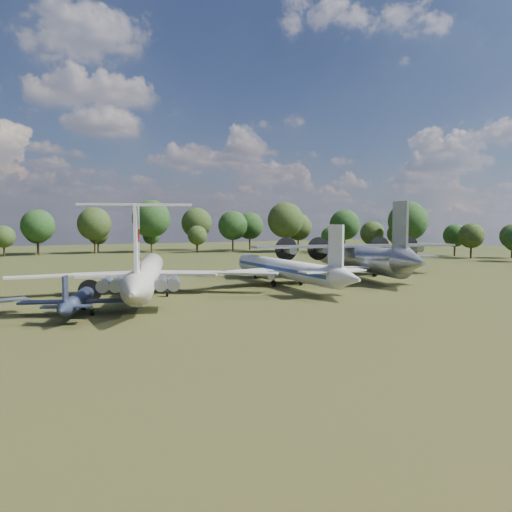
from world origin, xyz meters
name	(u,v)px	position (x,y,z in m)	size (l,w,h in m)	color
ground	(185,294)	(0.00, 0.00, 0.00)	(300.00, 300.00, 0.00)	#213B13
il62_airliner	(147,278)	(-4.58, 1.51, 2.20)	(34.49, 44.84, 4.40)	silver
tu104_jet	(284,272)	(16.21, 2.14, 1.93)	(28.95, 38.60, 3.86)	silver
an12_transport	(358,261)	(33.63, 6.95, 2.70)	(36.78, 41.10, 5.41)	#96999E
small_prop_west	(77,304)	(-14.37, -9.14, 1.14)	(11.43, 15.59, 2.29)	black
person_on_il62	(139,261)	(-8.29, -10.24, 5.36)	(0.70, 0.46, 1.92)	#92644A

